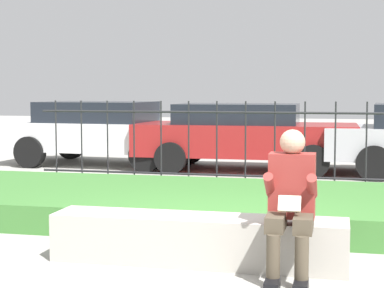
# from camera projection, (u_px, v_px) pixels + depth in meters

# --- Properties ---
(ground_plane) EXTENTS (60.00, 60.00, 0.00)m
(ground_plane) POSITION_uv_depth(u_px,v_px,m) (207.00, 264.00, 5.75)
(ground_plane) COLOR #9E9B93
(stone_bench) EXTENTS (2.64, 0.49, 0.43)m
(stone_bench) POSITION_uv_depth(u_px,v_px,m) (198.00, 242.00, 5.75)
(stone_bench) COLOR #ADA89E
(stone_bench) RESTS_ON ground_plane
(person_seated_reader) EXTENTS (0.42, 0.73, 1.23)m
(person_seated_reader) POSITION_uv_depth(u_px,v_px,m) (291.00, 199.00, 5.25)
(person_seated_reader) COLOR black
(person_seated_reader) RESTS_ON ground_plane
(grass_berm) EXTENTS (8.95, 2.70, 0.31)m
(grass_berm) POSITION_uv_depth(u_px,v_px,m) (241.00, 206.00, 7.72)
(grass_berm) COLOR #3D7533
(grass_berm) RESTS_ON ground_plane
(iron_fence) EXTENTS (6.95, 0.03, 1.39)m
(iron_fence) POSITION_uv_depth(u_px,v_px,m) (260.00, 146.00, 9.48)
(iron_fence) COLOR #232326
(iron_fence) RESTS_ON ground_plane
(car_parked_left) EXTENTS (4.09, 2.16, 1.32)m
(car_parked_left) POSITION_uv_depth(u_px,v_px,m) (103.00, 131.00, 13.31)
(car_parked_left) COLOR silver
(car_parked_left) RESTS_ON ground_plane
(car_parked_center) EXTENTS (4.23, 1.89, 1.29)m
(car_parked_center) POSITION_uv_depth(u_px,v_px,m) (244.00, 134.00, 12.41)
(car_parked_center) COLOR maroon
(car_parked_center) RESTS_ON ground_plane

